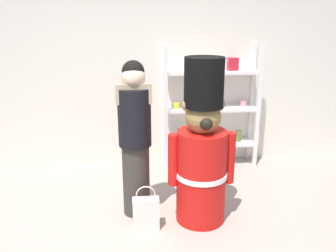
# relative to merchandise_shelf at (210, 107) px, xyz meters

# --- Properties ---
(ground_plane) EXTENTS (6.40, 6.40, 0.00)m
(ground_plane) POSITION_rel_merchandise_shelf_xyz_m (-0.86, -1.98, -0.84)
(ground_plane) COLOR #9E9389
(back_wall) EXTENTS (6.40, 0.12, 2.60)m
(back_wall) POSITION_rel_merchandise_shelf_xyz_m (-0.86, 0.22, 0.46)
(back_wall) COLOR silver
(back_wall) RESTS_ON ground_plane
(merchandise_shelf) EXTENTS (1.32, 0.35, 1.70)m
(merchandise_shelf) POSITION_rel_merchandise_shelf_xyz_m (0.00, 0.00, 0.00)
(merchandise_shelf) COLOR white
(merchandise_shelf) RESTS_ON ground_plane
(teddy_bear_guard) EXTENTS (0.68, 0.52, 1.69)m
(teddy_bear_guard) POSITION_rel_merchandise_shelf_xyz_m (-0.40, -1.45, -0.10)
(teddy_bear_guard) COLOR red
(teddy_bear_guard) RESTS_ON ground_plane
(person_shopper) EXTENTS (0.35, 0.33, 1.64)m
(person_shopper) POSITION_rel_merchandise_shelf_xyz_m (-1.06, -1.25, 0.02)
(person_shopper) COLOR #38332D
(person_shopper) RESTS_ON ground_plane
(shopping_bag) EXTENTS (0.26, 0.12, 0.47)m
(shopping_bag) POSITION_rel_merchandise_shelf_xyz_m (-0.97, -1.58, -0.67)
(shopping_bag) COLOR silver
(shopping_bag) RESTS_ON ground_plane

